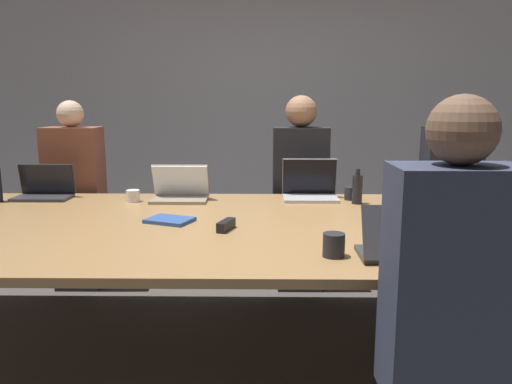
% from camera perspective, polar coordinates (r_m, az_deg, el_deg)
% --- Properties ---
extents(ground_plane, '(24.00, 24.00, 0.00)m').
position_cam_1_polar(ground_plane, '(2.93, 3.11, -18.16)').
color(ground_plane, '#4C4742').
extents(curtain_wall, '(12.00, 0.06, 2.80)m').
position_cam_1_polar(curtain_wall, '(5.08, 2.14, 10.45)').
color(curtain_wall, '#ADADB2').
rests_on(curtain_wall, ground_plane).
extents(conference_table, '(4.75, 1.67, 0.76)m').
position_cam_1_polar(conference_table, '(2.66, 3.26, -4.45)').
color(conference_table, '#9E7547').
rests_on(conference_table, ground_plane).
extents(laptop_far_midleft, '(0.36, 0.24, 0.23)m').
position_cam_1_polar(laptop_far_midleft, '(3.27, -8.67, 0.23)').
color(laptop_far_midleft, gray).
rests_on(laptop_far_midleft, conference_table).
extents(cup_far_midleft, '(0.08, 0.08, 0.08)m').
position_cam_1_polar(cup_far_midleft, '(3.29, -13.87, -0.43)').
color(cup_far_midleft, white).
rests_on(cup_far_midleft, conference_table).
extents(laptop_far_left, '(0.36, 0.22, 0.22)m').
position_cam_1_polar(laptop_far_left, '(3.59, -23.00, 0.39)').
color(laptop_far_left, '#333338').
rests_on(laptop_far_left, conference_table).
extents(person_far_left, '(0.40, 0.24, 1.40)m').
position_cam_1_polar(person_far_left, '(3.93, -19.88, -0.80)').
color(person_far_left, '#2D2D38').
rests_on(person_far_left, ground_plane).
extents(laptop_near_midright, '(0.35, 0.23, 0.23)m').
position_cam_1_polar(laptop_near_midright, '(2.13, 16.48, -5.69)').
color(laptop_near_midright, '#333338').
rests_on(laptop_near_midright, conference_table).
extents(person_near_midright, '(0.40, 0.24, 1.42)m').
position_cam_1_polar(person_near_midright, '(1.76, 21.08, -14.16)').
color(person_near_midright, '#2D2D38').
rests_on(person_near_midright, ground_plane).
extents(cup_near_midright, '(0.09, 0.09, 0.10)m').
position_cam_1_polar(cup_near_midright, '(2.11, 8.88, -6.01)').
color(cup_near_midright, '#232328').
rests_on(cup_near_midright, conference_table).
extents(bottle_near_midright, '(0.06, 0.06, 0.23)m').
position_cam_1_polar(bottle_near_midright, '(2.32, 22.46, -3.92)').
color(bottle_near_midright, black).
rests_on(bottle_near_midright, conference_table).
extents(laptop_far_right, '(0.34, 0.24, 0.24)m').
position_cam_1_polar(laptop_far_right, '(3.53, 24.33, 0.16)').
color(laptop_far_right, silver).
rests_on(laptop_far_right, conference_table).
extents(person_far_right, '(0.40, 0.24, 1.41)m').
position_cam_1_polar(person_far_right, '(4.00, 21.14, -0.65)').
color(person_far_right, '#2D2D38').
rests_on(person_far_right, ground_plane).
extents(laptop_far_center, '(0.36, 0.26, 0.26)m').
position_cam_1_polar(laptop_far_center, '(3.31, 6.18, 0.54)').
color(laptop_far_center, '#B7B7BC').
rests_on(laptop_far_center, conference_table).
extents(person_far_center, '(0.40, 0.24, 1.44)m').
position_cam_1_polar(person_far_center, '(3.70, 5.04, -0.48)').
color(person_far_center, '#2D2D38').
rests_on(person_far_center, ground_plane).
extents(cup_far_center, '(0.08, 0.08, 0.08)m').
position_cam_1_polar(cup_far_center, '(3.31, 10.77, -0.16)').
color(cup_far_center, '#232328').
rests_on(cup_far_center, conference_table).
extents(bottle_far_center, '(0.06, 0.06, 0.22)m').
position_cam_1_polar(bottle_far_center, '(3.19, 11.50, 0.36)').
color(bottle_far_center, black).
rests_on(bottle_far_center, conference_table).
extents(stapler, '(0.09, 0.16, 0.05)m').
position_cam_1_polar(stapler, '(2.51, -3.44, -3.81)').
color(stapler, black).
rests_on(stapler, conference_table).
extents(notebook, '(0.28, 0.24, 0.02)m').
position_cam_1_polar(notebook, '(2.71, -9.84, -3.19)').
color(notebook, '#2D4C8C').
rests_on(notebook, conference_table).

